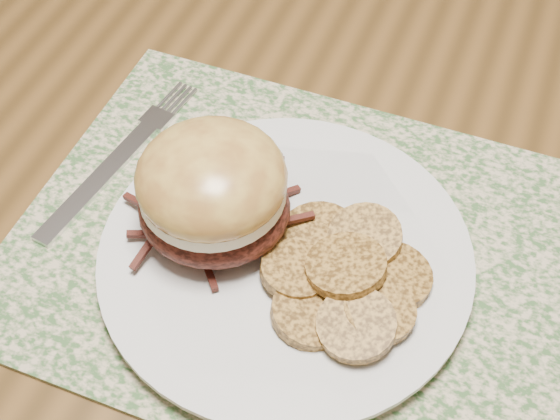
% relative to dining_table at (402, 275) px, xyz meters
% --- Properties ---
extents(dining_table, '(1.50, 0.90, 0.75)m').
position_rel_dining_table_xyz_m(dining_table, '(0.00, 0.00, 0.00)').
color(dining_table, brown).
rests_on(dining_table, ground).
extents(placemat, '(0.45, 0.33, 0.00)m').
position_rel_dining_table_xyz_m(placemat, '(-0.06, -0.06, 0.08)').
color(placemat, '#3B5F31').
rests_on(placemat, dining_table).
extents(dinner_plate, '(0.26, 0.26, 0.02)m').
position_rel_dining_table_xyz_m(dinner_plate, '(-0.08, -0.08, 0.09)').
color(dinner_plate, silver).
rests_on(dinner_plate, placemat).
extents(pork_sandwich, '(0.13, 0.13, 0.08)m').
position_rel_dining_table_xyz_m(pork_sandwich, '(-0.14, -0.08, 0.14)').
color(pork_sandwich, black).
rests_on(pork_sandwich, dinner_plate).
extents(roasted_potatoes, '(0.14, 0.14, 0.03)m').
position_rel_dining_table_xyz_m(roasted_potatoes, '(-0.03, -0.09, 0.11)').
color(roasted_potatoes, '#A47430').
rests_on(roasted_potatoes, dinner_plate).
extents(fork, '(0.05, 0.20, 0.00)m').
position_rel_dining_table_xyz_m(fork, '(-0.24, -0.03, 0.09)').
color(fork, silver).
rests_on(fork, placemat).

